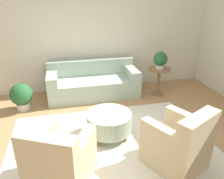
% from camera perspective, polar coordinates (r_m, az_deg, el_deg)
% --- Properties ---
extents(ground_plane, '(16.00, 16.00, 0.00)m').
position_cam_1_polar(ground_plane, '(3.85, -0.34, -13.76)').
color(ground_plane, '#AD7F51').
extents(wall_back, '(9.00, 0.12, 2.80)m').
position_cam_1_polar(wall_back, '(5.67, -6.25, 13.95)').
color(wall_back, beige).
rests_on(wall_back, ground_plane).
extents(rug, '(3.40, 2.37, 0.01)m').
position_cam_1_polar(rug, '(3.85, -0.34, -13.70)').
color(rug, beige).
rests_on(rug, ground_plane).
extents(couch, '(2.16, 0.89, 0.85)m').
position_cam_1_polar(couch, '(5.41, -4.91, 1.56)').
color(couch, '#9EB29E').
rests_on(couch, ground_plane).
extents(armchair_left, '(0.97, 1.00, 0.94)m').
position_cam_1_polar(armchair_left, '(2.98, -13.38, -18.25)').
color(armchair_left, '#C6B289').
rests_on(armchair_left, rug).
extents(armchair_right, '(0.97, 1.00, 0.94)m').
position_cam_1_polar(armchair_right, '(3.33, 17.01, -13.65)').
color(armchair_right, '#C6B289').
rests_on(armchair_right, rug).
extents(ottoman_table, '(0.79, 0.79, 0.44)m').
position_cam_1_polar(ottoman_table, '(3.86, -0.78, -8.41)').
color(ottoman_table, '#9EB29E').
rests_on(ottoman_table, rug).
extents(side_table, '(0.55, 0.55, 0.68)m').
position_cam_1_polar(side_table, '(5.52, 12.13, 3.26)').
color(side_table, olive).
rests_on(side_table, ground_plane).
extents(potted_plant_on_side_table, '(0.34, 0.34, 0.41)m').
position_cam_1_polar(potted_plant_on_side_table, '(5.39, 12.52, 7.60)').
color(potted_plant_on_side_table, beige).
rests_on(potted_plant_on_side_table, side_table).
extents(potted_plant_floor, '(0.47, 0.47, 0.60)m').
position_cam_1_polar(potted_plant_floor, '(5.08, -22.58, -1.50)').
color(potted_plant_floor, beige).
rests_on(potted_plant_floor, ground_plane).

